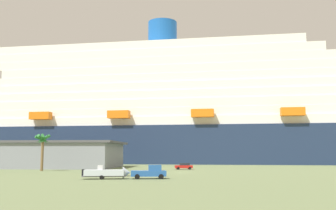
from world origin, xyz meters
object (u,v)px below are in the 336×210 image
Objects in this scene: pickup_truck at (150,172)px; palm_tree at (43,142)px; parked_car_red_hatchback at (184,166)px; small_boat_on_trailer at (109,173)px; parked_car_green_wagon at (52,165)px; parked_car_black_coupe at (87,165)px; cruise_ship at (238,116)px.

palm_tree reaches higher than pickup_truck.
palm_tree is 1.84× the size of parked_car_red_hatchback.
small_boat_on_trailer is 38.75m from parked_car_red_hatchback.
parked_car_green_wagon is at bearing 105.11° from palm_tree.
parked_car_black_coupe is 0.87× the size of parked_car_green_wagon.
parked_car_black_coupe and parked_car_green_wagon have the same top height.
parked_car_green_wagon is (-36.06, 3.82, 0.00)m from parked_car_red_hatchback.
cruise_ship is at bearing 72.84° from parked_car_red_hatchback.
cruise_ship is 56.20× the size of parked_car_red_hatchback.
parked_car_black_coupe is at bearing 73.11° from palm_tree.
parked_car_black_coupe is at bearing 120.10° from pickup_truck.
small_boat_on_trailer is at bearing -103.60° from parked_car_red_hatchback.
parked_car_green_wagon is (-9.40, -1.03, 0.00)m from parked_car_black_coupe.
parked_car_green_wagon is at bearing 173.95° from parked_car_red_hatchback.
palm_tree reaches higher than parked_car_green_wagon.
parked_car_red_hatchback is (31.78, 12.02, -5.78)m from palm_tree.
palm_tree is (-22.67, 25.64, 5.65)m from small_boat_on_trailer.
parked_car_black_coupe is (5.12, 16.88, -5.77)m from palm_tree.
parked_car_black_coupe is (-23.91, 41.25, -0.21)m from pickup_truck.
pickup_truck is 36.50m from parked_car_red_hatchback.
parked_car_green_wagon is (-4.28, 15.85, -5.77)m from palm_tree.
cruise_ship is 99.22m from small_boat_on_trailer.
parked_car_red_hatchback is (-17.40, -56.35, -17.53)m from cruise_ship.
parked_car_red_hatchback is at bearing 85.69° from pickup_truck.
pickup_truck is at bearing 11.31° from small_boat_on_trailer.
palm_tree is 34.47m from parked_car_red_hatchback.
parked_car_green_wagon is at bearing 129.64° from pickup_truck.
palm_tree reaches higher than small_boat_on_trailer.
pickup_truck is 52.22m from parked_car_green_wagon.
parked_car_green_wagon is at bearing -173.72° from parked_car_black_coupe.
parked_car_black_coupe is 0.94× the size of parked_car_red_hatchback.
cruise_ship is 69.99m from parked_car_black_coupe.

